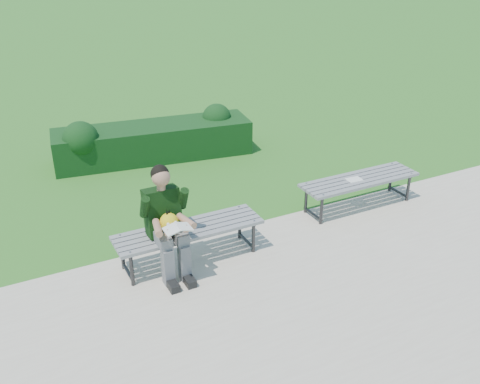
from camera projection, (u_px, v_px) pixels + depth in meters
ground at (222, 232)px, 7.22m from camera, size 80.00×80.00×0.00m
walkway at (291, 304)px, 5.81m from camera, size 30.00×3.50×0.02m
hedge at (152, 140)px, 9.44m from camera, size 3.51×1.33×0.87m
bench_left at (189, 232)px, 6.41m from camera, size 1.80×0.50×0.46m
bench_right at (359, 182)px, 7.68m from camera, size 1.80×0.50×0.46m
seated_boy at (166, 219)px, 6.08m from camera, size 0.56×0.76×1.31m
paper_sheet at (354, 179)px, 7.62m from camera, size 0.23×0.18×0.01m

